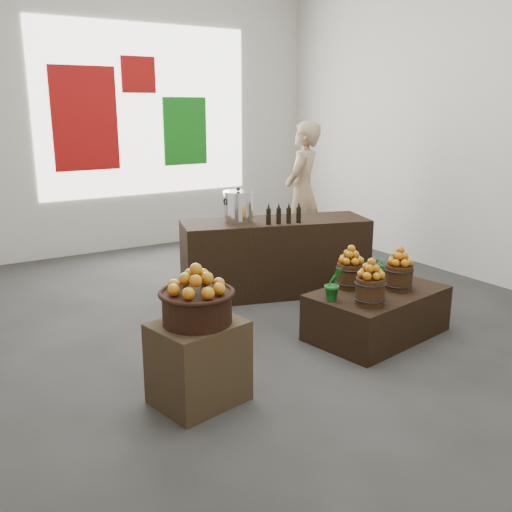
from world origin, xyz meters
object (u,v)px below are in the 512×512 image
crate (199,362)px  wicker_basket (197,308)px  counter (275,257)px  stock_pot_left (238,208)px  display_table (377,313)px  shopper (302,193)px

crate → wicker_basket: wicker_basket is taller
counter → stock_pot_left: bearing=-180.0°
crate → display_table: bearing=6.6°
wicker_basket → stock_pot_left: (1.44, 1.89, 0.29)m
wicker_basket → counter: (1.85, 1.77, -0.29)m
wicker_basket → counter: bearing=43.7°
crate → wicker_basket: 0.41m
crate → stock_pot_left: (1.44, 1.89, 0.70)m
display_table → counter: 1.56m
counter → display_table: bearing=-69.0°
counter → stock_pot_left: stock_pot_left is taller
crate → display_table: 1.97m
shopper → display_table: bearing=34.4°
wicker_basket → stock_pot_left: 2.40m
crate → wicker_basket: (0.00, 0.00, 0.41)m
wicker_basket → shopper: 3.99m
crate → wicker_basket: size_ratio=1.25×
wicker_basket → counter: size_ratio=0.23×
display_table → counter: size_ratio=0.61×
wicker_basket → shopper: size_ratio=0.26×
display_table → shopper: shopper is taller
crate → stock_pot_left: 2.48m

